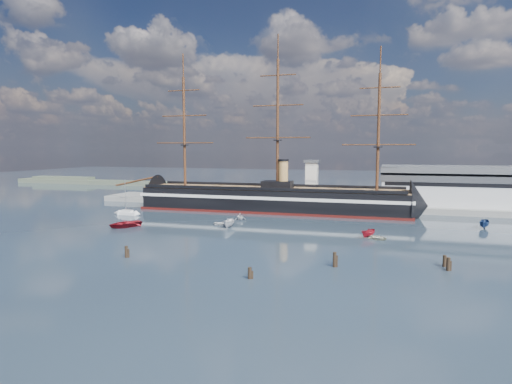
% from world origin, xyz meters
% --- Properties ---
extents(ground, '(600.00, 600.00, 0.00)m').
position_xyz_m(ground, '(0.00, 40.00, 0.00)').
color(ground, '#202934').
rests_on(ground, ground).
extents(quay, '(180.00, 18.00, 2.00)m').
position_xyz_m(quay, '(10.00, 76.00, 0.00)').
color(quay, slate).
rests_on(quay, ground).
extents(warehouse, '(63.00, 21.00, 11.60)m').
position_xyz_m(warehouse, '(58.00, 80.00, 7.98)').
color(warehouse, '#B7BABC').
rests_on(warehouse, ground).
extents(quay_tower, '(5.00, 5.00, 15.00)m').
position_xyz_m(quay_tower, '(3.00, 73.00, 9.75)').
color(quay_tower, silver).
rests_on(quay_tower, ground).
extents(shoreline, '(120.00, 10.00, 4.00)m').
position_xyz_m(shoreline, '(-139.23, 135.00, 1.45)').
color(shoreline, '#3F4C38').
rests_on(shoreline, ground).
extents(warship, '(113.01, 17.71, 53.94)m').
position_xyz_m(warship, '(-10.02, 60.00, 4.04)').
color(warship, black).
rests_on(warship, ground).
extents(sailboat, '(7.26, 2.90, 11.29)m').
position_xyz_m(sailboat, '(-49.93, 38.40, 0.72)').
color(sailboat, silver).
rests_on(sailboat, ground).
extents(motorboat_a, '(7.08, 2.86, 2.79)m').
position_xyz_m(motorboat_a, '(-11.23, 27.50, 0.00)').
color(motorboat_a, silver).
rests_on(motorboat_a, ground).
extents(motorboat_b, '(1.25, 2.96, 1.36)m').
position_xyz_m(motorboat_b, '(-14.29, 30.44, 0.00)').
color(motorboat_b, silver).
rests_on(motorboat_b, ground).
extents(motorboat_c, '(6.31, 4.68, 2.39)m').
position_xyz_m(motorboat_c, '(24.92, 25.18, 0.00)').
color(motorboat_c, maroon).
rests_on(motorboat_c, ground).
extents(motorboat_d, '(6.66, 5.89, 2.30)m').
position_xyz_m(motorboat_d, '(-12.41, 39.88, 0.00)').
color(motorboat_d, silver).
rests_on(motorboat_d, ground).
extents(motorboat_e, '(2.65, 3.14, 1.39)m').
position_xyz_m(motorboat_e, '(27.19, 23.85, 0.00)').
color(motorboat_e, beige).
rests_on(motorboat_e, ground).
extents(motorboat_f, '(7.41, 4.47, 2.79)m').
position_xyz_m(motorboat_f, '(53.65, 46.47, 0.00)').
color(motorboat_f, navy).
rests_on(motorboat_f, ground).
extents(motorboat_g, '(6.05, 4.78, 2.65)m').
position_xyz_m(motorboat_g, '(-38.22, 19.99, 0.00)').
color(motorboat_g, maroon).
rests_on(motorboat_g, ground).
extents(piling_near_left, '(0.64, 0.64, 2.99)m').
position_xyz_m(piling_near_left, '(-18.94, -7.78, 0.00)').
color(piling_near_left, black).
rests_on(piling_near_left, ground).
extents(piling_near_mid, '(0.64, 0.64, 2.60)m').
position_xyz_m(piling_near_mid, '(8.10, -13.54, 0.00)').
color(piling_near_mid, black).
rests_on(piling_near_mid, ground).
extents(piling_near_right, '(0.64, 0.64, 3.39)m').
position_xyz_m(piling_near_right, '(20.37, -2.42, 0.00)').
color(piling_near_right, black).
rests_on(piling_near_right, ground).
extents(piling_far_right, '(0.64, 0.64, 2.79)m').
position_xyz_m(piling_far_right, '(39.13, 3.59, 0.00)').
color(piling_far_right, black).
rests_on(piling_far_right, ground).
extents(piling_extra, '(0.64, 0.64, 3.03)m').
position_xyz_m(piling_extra, '(39.44, 1.02, 0.00)').
color(piling_extra, black).
rests_on(piling_extra, ground).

